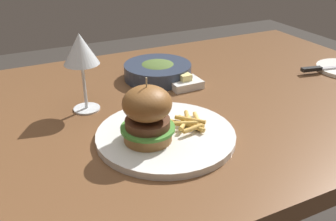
{
  "coord_description": "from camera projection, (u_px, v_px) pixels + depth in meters",
  "views": [
    {
      "loc": [
        -0.29,
        -0.72,
        1.13
      ],
      "look_at": [
        0.0,
        -0.12,
        0.78
      ],
      "focal_mm": 40.0,
      "sensor_mm": 36.0,
      "label": 1
    }
  ],
  "objects": [
    {
      "name": "dining_table",
      "position": [
        145.0,
        139.0,
        0.9
      ],
      "size": [
        1.48,
        0.82,
        0.74
      ],
      "color": "brown",
      "rests_on": "ground"
    },
    {
      "name": "main_plate",
      "position": [
        166.0,
        135.0,
        0.74
      ],
      "size": [
        0.28,
        0.28,
        0.01
      ],
      "primitive_type": "cylinder",
      "color": "white",
      "rests_on": "dining_table"
    },
    {
      "name": "burger_sandwich",
      "position": [
        147.0,
        114.0,
        0.69
      ],
      "size": [
        0.1,
        0.1,
        0.13
      ],
      "color": "#9E6B38",
      "rests_on": "main_plate"
    },
    {
      "name": "fries_pile",
      "position": [
        190.0,
        123.0,
        0.75
      ],
      "size": [
        0.08,
        0.09,
        0.02
      ],
      "color": "#EABC5B",
      "rests_on": "main_plate"
    },
    {
      "name": "wine_glass",
      "position": [
        81.0,
        51.0,
        0.79
      ],
      "size": [
        0.08,
        0.08,
        0.18
      ],
      "color": "silver",
      "rests_on": "dining_table"
    },
    {
      "name": "table_knife",
      "position": [
        330.0,
        68.0,
        1.06
      ],
      "size": [
        0.22,
        0.06,
        0.01
      ],
      "color": "silver",
      "rests_on": "bread_plate"
    },
    {
      "name": "butter_dish",
      "position": [
        185.0,
        83.0,
        0.97
      ],
      "size": [
        0.08,
        0.06,
        0.04
      ],
      "color": "white",
      "rests_on": "dining_table"
    },
    {
      "name": "soup_bowl",
      "position": [
        158.0,
        70.0,
        1.02
      ],
      "size": [
        0.18,
        0.18,
        0.05
      ],
      "color": "#2D384C",
      "rests_on": "dining_table"
    }
  ]
}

